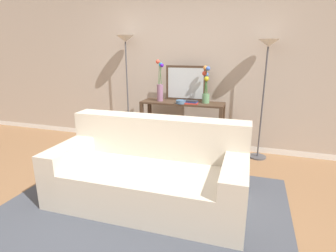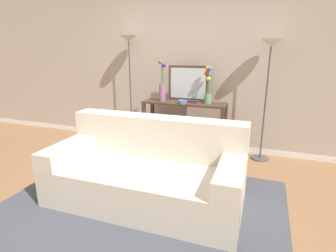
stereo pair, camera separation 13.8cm
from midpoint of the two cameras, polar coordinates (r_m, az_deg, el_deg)
name	(u,v)px [view 1 (the left image)]	position (r m, az deg, el deg)	size (l,w,h in m)	color
ground_plane	(127,202)	(3.09, -10.05, -15.86)	(16.00, 16.00, 0.02)	#936B47
back_wall	(179,60)	(4.56, 1.59, 13.96)	(12.00, 0.15, 2.91)	white
area_rug	(145,206)	(2.97, -6.36, -16.72)	(2.93, 2.16, 0.01)	#474C56
couch	(150,174)	(2.95, -5.23, -10.18)	(2.06, 1.01, 0.88)	beige
console_table	(182,118)	(4.21, 2.12, 1.75)	(1.29, 0.39, 0.83)	#473323
floor_lamp_left	(126,60)	(4.59, -9.85, 13.72)	(0.28, 0.28, 1.84)	#4C4C51
floor_lamp_right	(266,67)	(4.08, 19.40, 11.87)	(0.28, 0.28, 1.75)	#4C4C51
wall_mirror	(186,83)	(4.27, 2.86, 9.16)	(0.65, 0.02, 0.55)	#473323
vase_tall_flowers	(160,86)	(4.21, -2.66, 8.55)	(0.13, 0.11, 0.64)	gray
vase_short_flowers	(206,86)	(4.07, 7.18, 8.54)	(0.13, 0.14, 0.56)	#669E6B
fruit_bowl	(181,102)	(4.03, 1.82, 5.23)	(0.15, 0.15, 0.05)	#4C7093
book_stack	(191,102)	(4.02, 4.04, 5.11)	(0.21, 0.15, 0.05)	#BC3328
book_row_under_console	(158,146)	(4.49, -3.09, -4.27)	(0.23, 0.18, 0.13)	#1E7075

